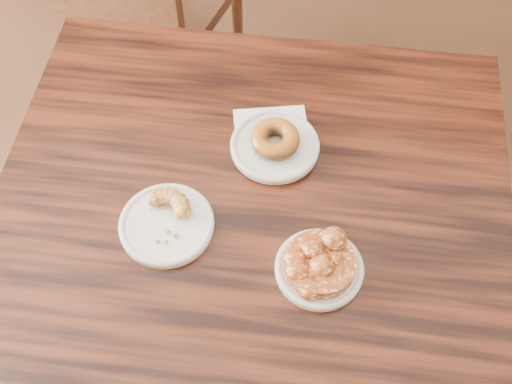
# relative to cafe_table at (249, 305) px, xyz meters

# --- Properties ---
(floor) EXTENTS (5.00, 5.00, 0.00)m
(floor) POSITION_rel_cafe_table_xyz_m (0.02, 0.21, -0.38)
(floor) COLOR black
(floor) RESTS_ON ground
(cafe_table) EXTENTS (0.97, 0.97, 0.75)m
(cafe_table) POSITION_rel_cafe_table_xyz_m (0.00, 0.00, 0.00)
(cafe_table) COLOR black
(cafe_table) RESTS_ON floor
(napkin) EXTENTS (0.17, 0.17, 0.00)m
(napkin) POSITION_rel_cafe_table_xyz_m (0.02, 0.20, 0.38)
(napkin) COLOR white
(napkin) RESTS_ON cafe_table
(plate_donut) EXTENTS (0.17, 0.17, 0.01)m
(plate_donut) POSITION_rel_cafe_table_xyz_m (0.03, 0.17, 0.38)
(plate_donut) COLOR silver
(plate_donut) RESTS_ON napkin
(plate_cruller) EXTENTS (0.17, 0.17, 0.01)m
(plate_cruller) POSITION_rel_cafe_table_xyz_m (-0.14, -0.02, 0.38)
(plate_cruller) COLOR white
(plate_cruller) RESTS_ON cafe_table
(plate_fritter) EXTENTS (0.15, 0.15, 0.01)m
(plate_fritter) POSITION_rel_cafe_table_xyz_m (0.13, -0.08, 0.38)
(plate_fritter) COLOR silver
(plate_fritter) RESTS_ON cafe_table
(glazed_donut) EXTENTS (0.09, 0.09, 0.03)m
(glazed_donut) POSITION_rel_cafe_table_xyz_m (0.03, 0.17, 0.41)
(glazed_donut) COLOR brown
(glazed_donut) RESTS_ON plate_donut
(apple_fritter) EXTENTS (0.16, 0.16, 0.04)m
(apple_fritter) POSITION_rel_cafe_table_xyz_m (0.13, -0.08, 0.41)
(apple_fritter) COLOR #491E07
(apple_fritter) RESTS_ON plate_fritter
(cruller_fragment) EXTENTS (0.11, 0.11, 0.03)m
(cruller_fragment) POSITION_rel_cafe_table_xyz_m (-0.14, -0.02, 0.40)
(cruller_fragment) COLOR #5E2D12
(cruller_fragment) RESTS_ON plate_cruller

